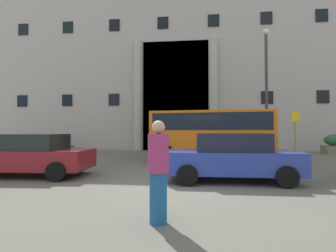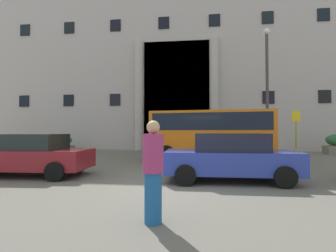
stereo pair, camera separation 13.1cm
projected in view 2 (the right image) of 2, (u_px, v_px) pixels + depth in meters
name	position (u px, v px, depth m)	size (l,w,h in m)	color
ground_plane	(177.00, 186.00, 7.36)	(80.00, 64.00, 0.12)	#5F5B52
office_building_facade	(190.00, 51.00, 24.94)	(37.16, 9.62, 19.66)	#AFA4A0
orange_minibus	(211.00, 132.00, 12.70)	(6.25, 3.29, 2.61)	orange
bus_stop_sign	(296.00, 129.00, 13.88)	(0.44, 0.08, 2.75)	#949F1F
hedge_planter_entrance_right	(61.00, 143.00, 19.25)	(1.81, 0.99, 1.32)	#686959
hedge_planter_east	(164.00, 144.00, 17.73)	(1.40, 0.95, 1.38)	slate
parked_estate_mid	(230.00, 157.00, 7.81)	(4.08, 2.03, 1.52)	#27389A
white_taxi_kerbside	(29.00, 155.00, 8.66)	(4.32, 2.12, 1.49)	maroon
motorcycle_far_end	(273.00, 159.00, 9.94)	(2.04, 0.55, 0.89)	black
pedestrian_woman_with_bag	(153.00, 171.00, 4.21)	(0.36, 0.36, 1.77)	#1A528D
lamppost_plaza_centre	(267.00, 82.00, 15.03)	(0.40, 0.40, 7.96)	#3E3736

